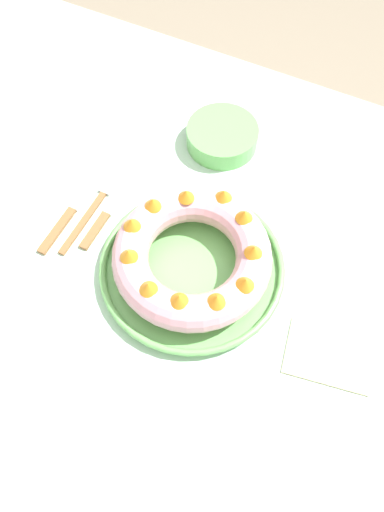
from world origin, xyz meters
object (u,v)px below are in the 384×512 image
Objects in this scene: bundt_cake at (192,256)px; fork at (96,205)px; napkin at (329,356)px; side_bowl at (222,136)px; serving_dish at (192,268)px; cake_knife at (106,215)px; serving_knife at (72,211)px.

fork is (-0.23, 0.04, -0.05)m from bundt_cake.
napkin is at bearing -8.75° from bundt_cake.
fork is 1.43× the size of side_bowl.
bundt_cake is 0.30m from side_bowl.
serving_dish reaches higher than fork.
fork is at bearing 170.11° from napkin.
serving_dish is at bearing -12.40° from fork.
cake_knife is at bearing 170.55° from bundt_cake.
side_bowl reaches higher than serving_knife.
serving_dish reaches higher than napkin.
serving_knife is at bearing -161.84° from cake_knife.
bundt_cake is at bearing -12.39° from fork.
fork is 0.05m from serving_knife.
bundt_cake is 1.95× the size of napkin.
fork is 0.88× the size of serving_knife.
bundt_cake is at bearing 171.25° from napkin.
cake_knife is 0.47m from napkin.
fork is 1.11× the size of cake_knife.
serving_knife is at bearing -123.45° from side_bowl.
side_bowl is (-0.08, 0.29, 0.01)m from serving_dish.
serving_dish is 1.57× the size of fork.
bundt_cake reaches higher than cake_knife.
fork is at bearing 157.65° from cake_knife.
cake_knife is at bearing -23.76° from fork.
serving_dish is 2.34× the size of napkin.
side_bowl reaches higher than napkin.
bundt_cake is at bearing -75.53° from side_bowl.
serving_knife is 1.63× the size of side_bowl.
fork is 0.50m from napkin.
serving_knife is (-0.03, -0.03, 0.00)m from fork.
bundt_cake is 1.15× the size of serving_knife.
serving_knife is 0.33m from side_bowl.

